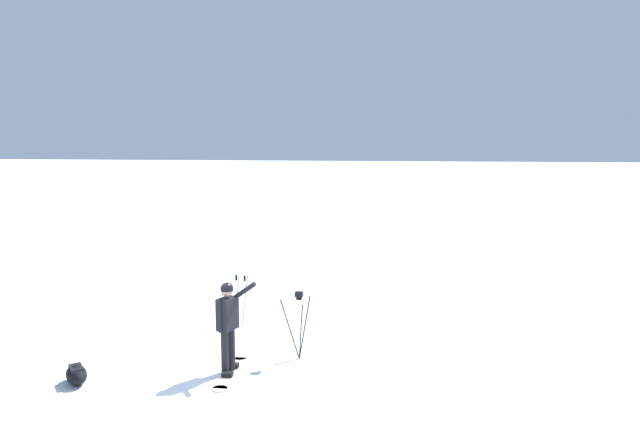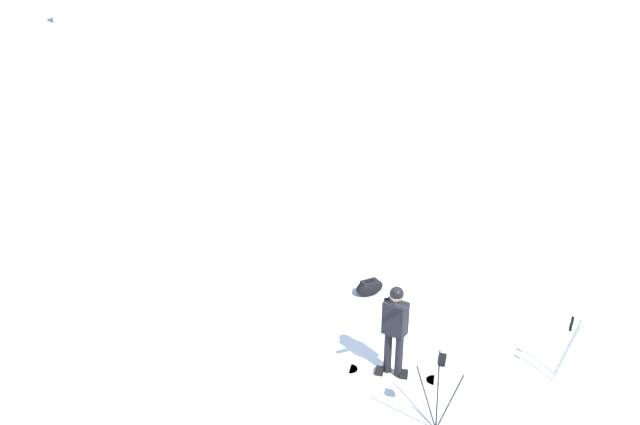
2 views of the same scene
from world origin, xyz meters
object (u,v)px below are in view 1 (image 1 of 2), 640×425
(snowboard, at_px, (231,372))
(camera_tripod, at_px, (299,312))
(gear_bag_large, at_px, (76,374))
(ski_poles, at_px, (241,292))
(snowboarder, at_px, (228,317))

(snowboard, xyz_separation_m, camera_tripod, (0.95, -1.14, 0.99))
(gear_bag_large, bearing_deg, camera_tripod, -62.41)
(snowboard, relative_size, ski_poles, 1.47)
(gear_bag_large, distance_m, ski_poles, 4.39)
(ski_poles, bearing_deg, snowboarder, -165.59)
(camera_tripod, bearing_deg, snowboard, 129.62)
(camera_tripod, relative_size, ski_poles, 1.17)
(snowboarder, bearing_deg, camera_tripod, -51.37)
(snowboarder, xyz_separation_m, camera_tripod, (0.94, -1.18, -0.10))
(snowboard, xyz_separation_m, gear_bag_large, (-1.02, 2.63, 0.16))
(snowboarder, xyz_separation_m, gear_bag_large, (-1.03, 2.59, -0.93))
(snowboard, relative_size, camera_tripod, 1.26)
(gear_bag_large, xyz_separation_m, ski_poles, (3.94, -1.84, 0.63))
(snowboard, bearing_deg, ski_poles, 15.05)
(snowboarder, distance_m, snowboard, 1.08)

